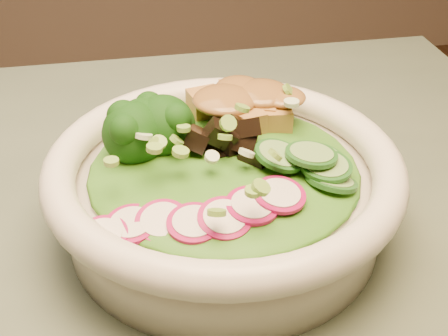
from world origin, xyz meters
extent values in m
cylinder|color=black|center=(0.55, 0.35, 0.36)|extent=(0.06, 0.06, 0.72)
cylinder|color=silver|center=(0.23, 0.01, 0.78)|extent=(0.26, 0.26, 0.06)
torus|color=silver|center=(0.23, 0.01, 0.82)|extent=(0.30, 0.30, 0.03)
ellipsoid|color=#2C6014|center=(0.23, 0.01, 0.82)|extent=(0.23, 0.23, 0.03)
ellipsoid|color=brown|center=(0.26, 0.08, 0.84)|extent=(0.08, 0.06, 0.02)
camera|label=1|loc=(0.15, -0.41, 1.10)|focal=50.00mm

